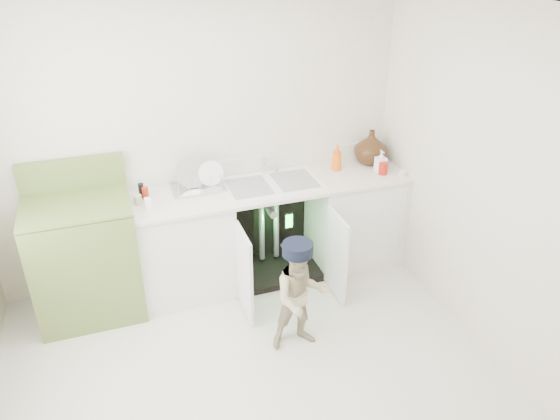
% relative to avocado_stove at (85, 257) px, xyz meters
% --- Properties ---
extents(ground, '(3.50, 3.50, 0.00)m').
position_rel_avocado_stove_xyz_m(ground, '(1.03, -1.18, -0.51)').
color(ground, beige).
rests_on(ground, ground).
extents(room_shell, '(6.00, 5.50, 1.26)m').
position_rel_avocado_stove_xyz_m(room_shell, '(1.03, -1.18, 0.74)').
color(room_shell, beige).
rests_on(room_shell, ground).
extents(counter_run, '(2.44, 1.02, 1.21)m').
position_rel_avocado_stove_xyz_m(counter_run, '(1.61, 0.03, -0.04)').
color(counter_run, white).
rests_on(counter_run, ground).
extents(avocado_stove, '(0.80, 0.65, 1.25)m').
position_rel_avocado_stove_xyz_m(avocado_stove, '(0.00, 0.00, 0.00)').
color(avocado_stove, olive).
rests_on(avocado_stove, ground).
extents(repair_worker, '(0.44, 0.82, 0.90)m').
position_rel_avocado_stove_xyz_m(repair_worker, '(1.48, -0.96, -0.06)').
color(repair_worker, '#BFAF89').
rests_on(repair_worker, ground).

